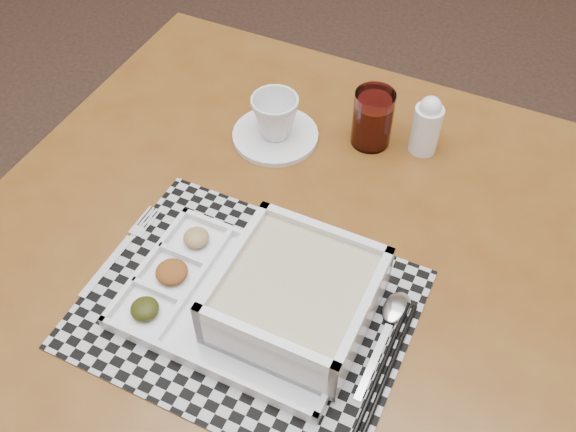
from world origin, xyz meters
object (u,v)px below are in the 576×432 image
object	(u,v)px
dining_table	(280,271)
cup	(275,117)
juice_glass	(372,120)
serving_tray	(282,299)
creamer_bottle	(427,125)

from	to	relation	value
dining_table	cup	world-z (taller)	cup
juice_glass	dining_table	bearing A→B (deg)	-94.10
dining_table	cup	distance (m)	0.26
dining_table	juice_glass	distance (m)	0.30
cup	juice_glass	distance (m)	0.16
serving_tray	juice_glass	bearing A→B (deg)	97.07
dining_table	serving_tray	xyz separation A→B (m)	(0.07, -0.11, 0.11)
creamer_bottle	dining_table	bearing A→B (deg)	-109.30
cup	juice_glass	size ratio (longest dim) A/B	0.80
cup	creamer_bottle	size ratio (longest dim) A/B	0.74
serving_tray	juice_glass	size ratio (longest dim) A/B	3.36
cup	creamer_bottle	distance (m)	0.25
dining_table	creamer_bottle	distance (m)	0.34
creamer_bottle	serving_tray	bearing A→B (deg)	-95.41
serving_tray	creamer_bottle	bearing A→B (deg)	84.59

